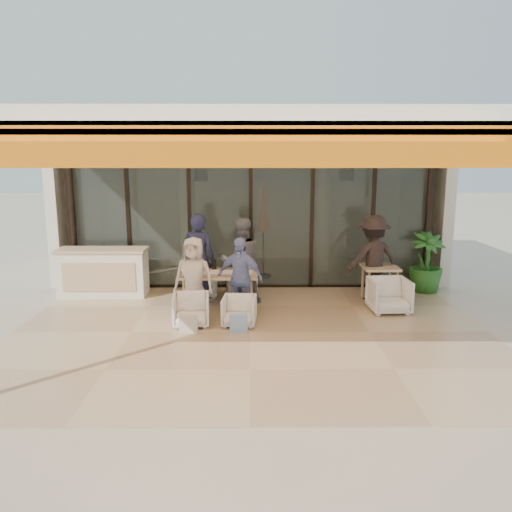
% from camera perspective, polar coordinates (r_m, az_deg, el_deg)
% --- Properties ---
extents(ground, '(70.00, 70.00, 0.00)m').
position_cam_1_polar(ground, '(8.47, -0.64, -8.84)').
color(ground, '#C6B293').
rests_on(ground, ground).
extents(terrace_floor, '(8.00, 6.00, 0.01)m').
position_cam_1_polar(terrace_floor, '(8.47, -0.64, -8.81)').
color(terrace_floor, tan).
rests_on(terrace_floor, ground).
extents(terrace_structure, '(8.00, 6.00, 3.40)m').
position_cam_1_polar(terrace_structure, '(7.71, -0.71, 13.79)').
color(terrace_structure, silver).
rests_on(terrace_structure, ground).
extents(glass_storefront, '(8.08, 0.10, 3.20)m').
position_cam_1_polar(glass_storefront, '(11.04, -0.59, 4.39)').
color(glass_storefront, '#9EADA3').
rests_on(glass_storefront, ground).
extents(interior_block, '(9.05, 3.62, 3.52)m').
position_cam_1_polar(interior_block, '(13.29, -0.53, 8.26)').
color(interior_block, silver).
rests_on(interior_block, ground).
extents(host_counter, '(1.85, 0.65, 1.04)m').
position_cam_1_polar(host_counter, '(10.99, -17.08, -1.79)').
color(host_counter, silver).
rests_on(host_counter, ground).
extents(dining_table, '(1.50, 0.90, 0.93)m').
position_cam_1_polar(dining_table, '(9.59, -4.36, -2.20)').
color(dining_table, tan).
rests_on(dining_table, ground).
extents(chair_far_left, '(0.68, 0.64, 0.66)m').
position_cam_1_polar(chair_far_left, '(10.62, -6.20, -2.89)').
color(chair_far_left, white).
rests_on(chair_far_left, ground).
extents(chair_far_right, '(0.67, 0.63, 0.62)m').
position_cam_1_polar(chair_far_right, '(10.58, -1.66, -3.01)').
color(chair_far_right, white).
rests_on(chair_far_right, ground).
extents(chair_near_left, '(0.67, 0.63, 0.64)m').
position_cam_1_polar(chair_near_left, '(8.81, -7.43, -5.95)').
color(chair_near_left, white).
rests_on(chair_near_left, ground).
extents(chair_near_right, '(0.62, 0.58, 0.59)m').
position_cam_1_polar(chair_near_right, '(8.75, -1.93, -6.15)').
color(chair_near_right, white).
rests_on(chair_near_right, ground).
extents(diner_navy, '(0.74, 0.57, 1.83)m').
position_cam_1_polar(diner_navy, '(10.01, -6.56, -0.34)').
color(diner_navy, '#161932').
rests_on(diner_navy, ground).
extents(diner_grey, '(1.01, 0.89, 1.75)m').
position_cam_1_polar(diner_grey, '(9.96, -1.74, -0.57)').
color(diner_grey, '#5C5C61').
rests_on(diner_grey, ground).
extents(diner_cream, '(0.80, 0.59, 1.50)m').
position_cam_1_polar(diner_cream, '(9.17, -7.13, -2.47)').
color(diner_cream, beige).
rests_on(diner_cream, ground).
extents(diner_periwinkle, '(0.95, 0.66, 1.49)m').
position_cam_1_polar(diner_periwinkle, '(9.11, -1.87, -2.50)').
color(diner_periwinkle, '#737DBF').
rests_on(diner_periwinkle, ground).
extents(tote_bag_cream, '(0.30, 0.10, 0.34)m').
position_cam_1_polar(tote_bag_cream, '(8.48, -7.74, -7.71)').
color(tote_bag_cream, silver).
rests_on(tote_bag_cream, ground).
extents(tote_bag_blue, '(0.30, 0.10, 0.34)m').
position_cam_1_polar(tote_bag_blue, '(8.41, -2.00, -7.76)').
color(tote_bag_blue, '#99BFD8').
rests_on(tote_bag_blue, ground).
extents(side_table, '(0.70, 0.70, 0.74)m').
position_cam_1_polar(side_table, '(10.43, 13.98, -1.70)').
color(side_table, tan).
rests_on(side_table, ground).
extents(side_chair, '(0.75, 0.70, 0.74)m').
position_cam_1_polar(side_chair, '(9.79, 14.97, -4.21)').
color(side_chair, white).
rests_on(side_chair, ground).
extents(standing_woman, '(1.27, 0.93, 1.77)m').
position_cam_1_polar(standing_woman, '(10.43, 13.23, -0.28)').
color(standing_woman, black).
rests_on(standing_woman, ground).
extents(potted_palm, '(0.85, 0.85, 1.33)m').
position_cam_1_polar(potted_palm, '(11.43, 18.86, -0.71)').
color(potted_palm, '#1E5919').
rests_on(potted_palm, ground).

